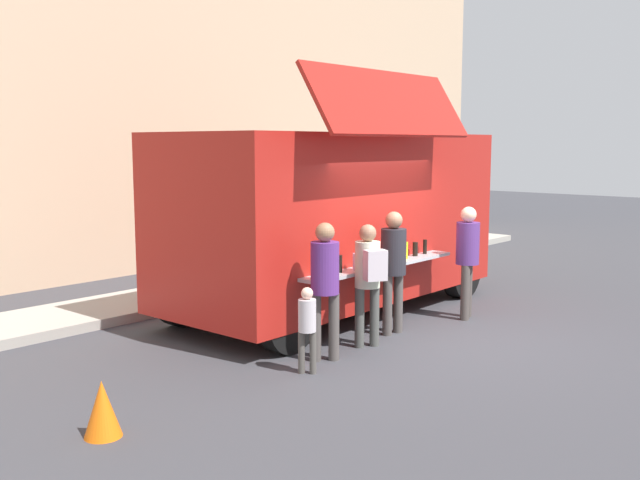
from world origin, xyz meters
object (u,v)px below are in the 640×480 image
Objects in this scene: trash_bin at (381,243)px; food_truck_main at (335,215)px; customer_mid_with_backpack at (369,273)px; traffic_cone_orange at (102,409)px; customer_rear_waiting at (325,279)px; customer_front_ordering at (393,261)px; child_near_queue at (307,322)px; customer_extra_browsing at (468,252)px.

food_truck_main is at bearing -152.26° from trash_bin.
traffic_cone_orange is at bearing 118.57° from customer_mid_with_backpack.
customer_rear_waiting is (3.21, 0.00, 0.79)m from traffic_cone_orange.
child_near_queue is (-2.18, -0.30, -0.44)m from customer_front_ordering.
customer_mid_with_backpack is at bearing -54.10° from customer_rear_waiting.
customer_mid_with_backpack is at bearing -29.12° from child_near_queue.
trash_bin is 7.77m from customer_rear_waiting.
customer_front_ordering is 1.07× the size of customer_mid_with_backpack.
food_truck_main is at bearing 6.67° from customer_extra_browsing.
food_truck_main is 3.57× the size of customer_mid_with_backpack.
customer_rear_waiting reaches higher than trash_bin.
traffic_cone_orange is 10.63m from trash_bin.
child_near_queue is (-3.71, 0.03, -0.43)m from customer_extra_browsing.
traffic_cone_orange is 2.70m from child_near_queue.
trash_bin is at bearing -19.48° from customer_rear_waiting.
customer_rear_waiting reaches higher than child_near_queue.
traffic_cone_orange is 4.92m from customer_front_ordering.
customer_front_ordering is 1.01× the size of customer_rear_waiting.
customer_front_ordering is 0.81m from customer_mid_with_backpack.
customer_extra_browsing is at bearing -54.69° from customer_rear_waiting.
food_truck_main reaches higher than traffic_cone_orange.
food_truck_main reaches higher than child_near_queue.
customer_mid_with_backpack reaches higher than child_near_queue.
customer_extra_browsing is (2.33, -0.17, 0.03)m from customer_mid_with_backpack.
trash_bin is 0.55× the size of customer_mid_with_backpack.
food_truck_main is 3.38× the size of customer_rear_waiting.
child_near_queue is at bearing -149.59° from trash_bin.
customer_extra_browsing is (3.17, -0.22, 0.00)m from customer_rear_waiting.
food_truck_main is 6.47× the size of trash_bin.
food_truck_main is 2.29m from customer_mid_with_backpack.
customer_extra_browsing reaches higher than child_near_queue.
customer_front_ordering is 2.24m from child_near_queue.
customer_mid_with_backpack reaches higher than traffic_cone_orange.
child_near_queue is (-1.38, -0.14, -0.40)m from customer_mid_with_backpack.
customer_mid_with_backpack is (-1.37, -1.75, -0.56)m from food_truck_main.
customer_front_ordering is 1.01× the size of customer_extra_browsing.
customer_rear_waiting is at bearing -143.09° from food_truck_main.
trash_bin is at bearing -46.71° from customer_front_ordering.
child_near_queue reaches higher than trash_bin.
food_truck_main reaches higher than customer_mid_with_backpack.
trash_bin is at bearing -59.18° from customer_extra_browsing.
customer_extra_browsing is (0.96, -1.92, -0.53)m from food_truck_main.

